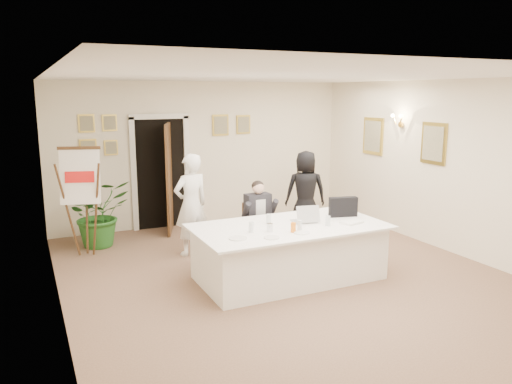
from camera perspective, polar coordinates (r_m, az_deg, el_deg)
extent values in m
plane|color=brown|center=(7.21, 3.69, -9.75)|extent=(7.00, 7.00, 0.00)
cube|color=white|center=(6.74, 4.00, 13.08)|extent=(6.00, 7.00, 0.02)
cube|color=#EAE3C6|center=(10.01, -5.96, 4.42)|extent=(6.00, 0.10, 2.80)
cube|color=#EAE3C6|center=(6.00, -22.07, -0.94)|extent=(0.10, 7.00, 2.80)
cube|color=#EAE3C6|center=(8.68, 21.44, 2.65)|extent=(0.10, 7.00, 2.80)
cube|color=black|center=(9.77, -10.85, 2.04)|extent=(0.92, 0.06, 2.10)
cube|color=white|center=(9.63, -13.80, 1.78)|extent=(0.10, 0.06, 2.20)
cube|color=white|center=(9.88, -7.88, 2.24)|extent=(0.10, 0.06, 2.20)
cube|color=#402714|center=(9.38, -9.90, 1.57)|extent=(0.33, 0.81, 2.02)
cube|color=white|center=(7.08, 3.78, -6.94)|extent=(2.49, 1.24, 0.75)
cube|color=white|center=(6.97, 3.82, -3.93)|extent=(2.67, 1.42, 0.03)
cube|color=white|center=(8.15, -19.27, 1.66)|extent=(0.63, 0.35, 0.85)
imported|color=white|center=(8.04, -7.43, -1.46)|extent=(0.68, 0.52, 1.65)
imported|color=black|center=(9.38, 5.68, 0.06)|extent=(0.88, 0.74, 1.54)
imported|color=#225A1E|center=(8.90, -17.54, -2.37)|extent=(1.26, 1.17, 1.13)
cube|color=black|center=(7.52, 9.92, -1.68)|extent=(0.43, 0.21, 0.29)
cube|color=white|center=(7.18, 10.86, -3.41)|extent=(0.33, 0.27, 0.03)
cylinder|color=white|center=(6.32, -2.09, -5.31)|extent=(0.27, 0.27, 0.01)
cylinder|color=white|center=(6.35, 1.79, -5.23)|extent=(0.21, 0.21, 0.01)
cylinder|color=white|center=(6.59, 5.26, -4.65)|extent=(0.21, 0.21, 0.01)
cylinder|color=silver|center=(6.59, -0.55, -4.03)|extent=(0.07, 0.07, 0.14)
cylinder|color=silver|center=(6.70, 5.01, -3.82)|extent=(0.07, 0.07, 0.14)
cylinder|color=silver|center=(6.98, 8.22, -3.28)|extent=(0.09, 0.09, 0.14)
cylinder|color=silver|center=(7.01, 1.46, -3.11)|extent=(0.08, 0.08, 0.14)
cylinder|color=orange|center=(6.61, 4.28, -4.06)|extent=(0.09, 0.09, 0.13)
cylinder|color=silver|center=(6.63, 1.60, -4.07)|extent=(0.10, 0.10, 0.11)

